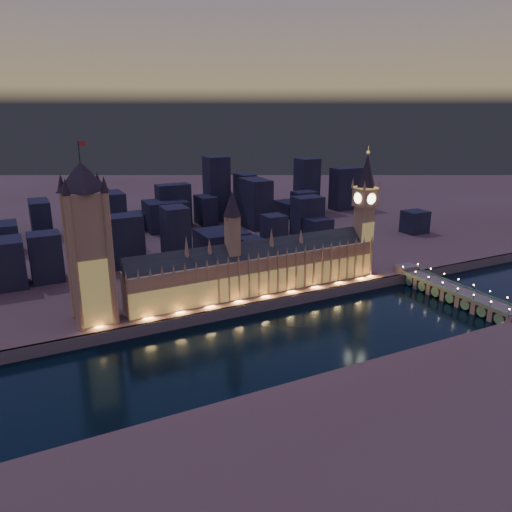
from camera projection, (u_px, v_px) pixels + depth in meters
name	position (u px, v px, depth m)	size (l,w,h in m)	color
ground_plane	(287.00, 334.00, 326.10)	(2000.00, 2000.00, 0.00)	black
north_bank	(118.00, 199.00, 769.04)	(2000.00, 960.00, 8.00)	#533432
embankment_wall	(259.00, 307.00, 359.95)	(2000.00, 2.50, 8.00)	#544D55
palace_of_westminster	(256.00, 268.00, 374.88)	(202.00, 23.22, 78.00)	#A06E56
victoria_tower	(88.00, 236.00, 312.63)	(31.68, 31.68, 115.24)	#A06E56
elizabeth_tower	(365.00, 204.00, 406.14)	(18.00, 18.00, 104.86)	#A06E56
westminster_bridge	(450.00, 292.00, 382.81)	(17.64, 113.00, 15.90)	#544D55
river_boat	(511.00, 324.00, 337.15)	(45.29, 21.27, 4.50)	#544D55
city_backdrop	(199.00, 212.00, 542.51)	(488.14, 215.63, 83.00)	black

